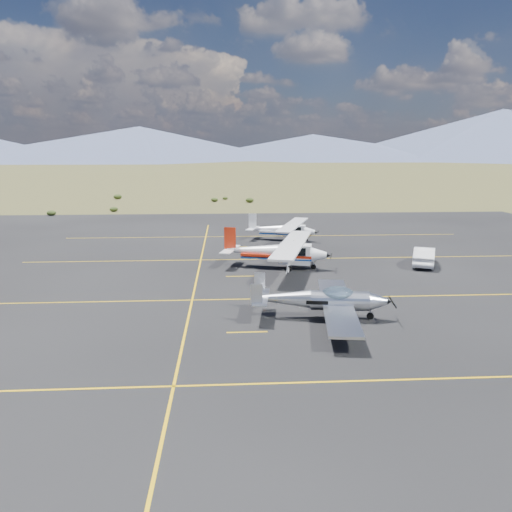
# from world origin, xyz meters

# --- Properties ---
(ground) EXTENTS (1600.00, 1600.00, 0.00)m
(ground) POSITION_xyz_m (0.00, 0.00, 0.00)
(ground) COLOR #383D1C
(ground) RESTS_ON ground
(apron) EXTENTS (72.00, 72.00, 0.02)m
(apron) POSITION_xyz_m (0.00, 7.00, 0.00)
(apron) COLOR black
(apron) RESTS_ON ground
(aircraft_low_wing) EXTENTS (7.08, 9.81, 2.12)m
(aircraft_low_wing) POSITION_xyz_m (1.08, -1.72, 1.01)
(aircraft_low_wing) COLOR silver
(aircraft_low_wing) RESTS_ON apron
(aircraft_cessna) EXTENTS (7.76, 11.68, 2.97)m
(aircraft_cessna) POSITION_xyz_m (-0.17, 9.91, 1.32)
(aircraft_cessna) COLOR white
(aircraft_cessna) RESTS_ON apron
(aircraft_plain) EXTENTS (6.86, 9.84, 2.52)m
(aircraft_plain) POSITION_xyz_m (1.61, 21.50, 1.12)
(aircraft_plain) COLOR white
(aircraft_plain) RESTS_ON apron
(sedan) EXTENTS (3.12, 4.60, 1.44)m
(sedan) POSITION_xyz_m (11.18, 10.02, 0.73)
(sedan) COLOR white
(sedan) RESTS_ON apron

